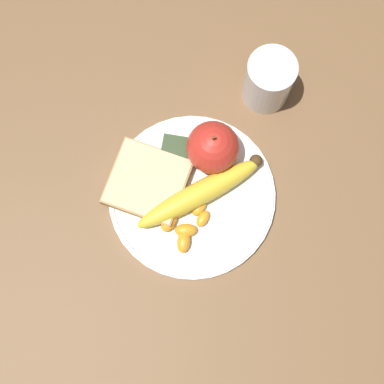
{
  "coord_description": "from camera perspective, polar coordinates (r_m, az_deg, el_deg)",
  "views": [
    {
      "loc": [
        -0.03,
        0.16,
        0.77
      ],
      "look_at": [
        0.0,
        0.0,
        0.03
      ],
      "focal_mm": 50.0,
      "sensor_mm": 36.0,
      "label": 1
    }
  ],
  "objects": [
    {
      "name": "orange_segment_1",
      "position": [
        0.76,
        0.77,
        -1.75
      ],
      "size": [
        0.03,
        0.03,
        0.01
      ],
      "color": "orange",
      "rests_on": "plate"
    },
    {
      "name": "orange_segment_0",
      "position": [
        0.75,
        -2.47,
        -3.11
      ],
      "size": [
        0.03,
        0.04,
        0.02
      ],
      "color": "orange",
      "rests_on": "plate"
    },
    {
      "name": "plate",
      "position": [
        0.77,
        0.0,
        -0.38
      ],
      "size": [
        0.24,
        0.24,
        0.01
      ],
      "color": "white",
      "rests_on": "ground_plane"
    },
    {
      "name": "apple",
      "position": [
        0.75,
        2.22,
        4.77
      ],
      "size": [
        0.07,
        0.07,
        0.08
      ],
      "color": "red",
      "rests_on": "plate"
    },
    {
      "name": "fork",
      "position": [
        0.77,
        -0.61,
        -0.72
      ],
      "size": [
        0.16,
        0.11,
        0.0
      ],
      "rotation": [
        0.0,
        0.0,
        12.02
      ],
      "color": "silver",
      "rests_on": "plate"
    },
    {
      "name": "juice_glass",
      "position": [
        0.8,
        8.13,
        11.59
      ],
      "size": [
        0.07,
        0.07,
        0.09
      ],
      "color": "silver",
      "rests_on": "ground_plane"
    },
    {
      "name": "orange_segment_2",
      "position": [
        0.76,
        1.19,
        -2.87
      ],
      "size": [
        0.02,
        0.03,
        0.01
      ],
      "color": "orange",
      "rests_on": "plate"
    },
    {
      "name": "orange_segment_4",
      "position": [
        0.75,
        -0.58,
        -5.42
      ],
      "size": [
        0.02,
        0.03,
        0.02
      ],
      "color": "orange",
      "rests_on": "plate"
    },
    {
      "name": "banana",
      "position": [
        0.75,
        0.98,
        0.22
      ],
      "size": [
        0.17,
        0.15,
        0.03
      ],
      "color": "yellow",
      "rests_on": "plate"
    },
    {
      "name": "jam_packet",
      "position": [
        0.78,
        -1.75,
        4.7
      ],
      "size": [
        0.04,
        0.03,
        0.02
      ],
      "color": "silver",
      "rests_on": "plate"
    },
    {
      "name": "bread_slice",
      "position": [
        0.77,
        -4.74,
        1.04
      ],
      "size": [
        0.12,
        0.12,
        0.02
      ],
      "color": "#AB8751",
      "rests_on": "plate"
    },
    {
      "name": "ground_plane",
      "position": [
        0.78,
        0.0,
        -0.5
      ],
      "size": [
        3.0,
        3.0,
        0.0
      ],
      "primitive_type": "plane",
      "color": "brown"
    },
    {
      "name": "orange_segment_3",
      "position": [
        0.75,
        -0.92,
        -4.07
      ],
      "size": [
        0.03,
        0.02,
        0.02
      ],
      "color": "orange",
      "rests_on": "plate"
    }
  ]
}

